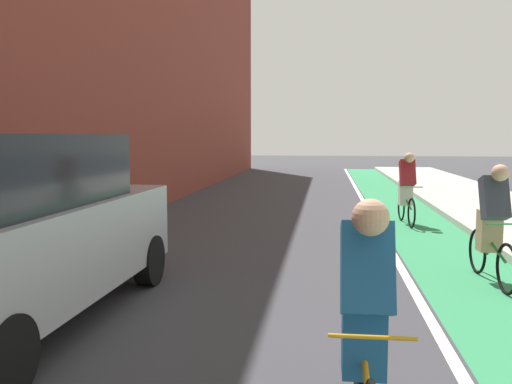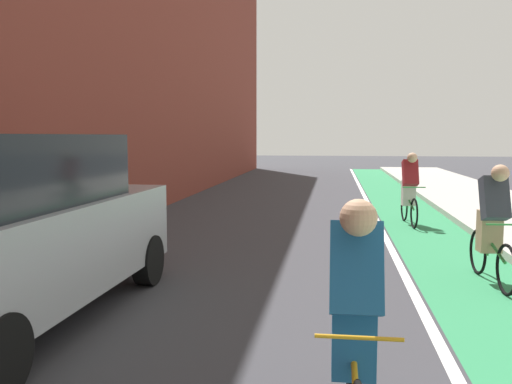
{
  "view_description": "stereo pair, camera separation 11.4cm",
  "coord_description": "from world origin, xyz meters",
  "views": [
    {
      "loc": [
        0.7,
        4.91,
        1.96
      ],
      "look_at": [
        -0.37,
        13.21,
        1.1
      ],
      "focal_mm": 38.2,
      "sensor_mm": 36.0,
      "label": 1
    },
    {
      "loc": [
        0.82,
        4.92,
        1.96
      ],
      "look_at": [
        -0.37,
        13.21,
        1.1
      ],
      "focal_mm": 38.2,
      "sensor_mm": 36.0,
      "label": 2
    }
  ],
  "objects": [
    {
      "name": "bike_lane_paint",
      "position": [
        2.73,
        17.85,
        0.0
      ],
      "size": [
        1.6,
        39.7,
        0.0
      ],
      "primitive_type": "cube",
      "color": "#2D8451",
      "rests_on": "ground"
    },
    {
      "name": "lane_divider_stripe",
      "position": [
        1.83,
        17.85,
        0.0
      ],
      "size": [
        0.12,
        39.7,
        0.0
      ],
      "primitive_type": "cube",
      "color": "white",
      "rests_on": "ground"
    },
    {
      "name": "cyclist_far",
      "position": [
        2.49,
        17.27,
        0.85
      ],
      "size": [
        0.48,
        1.7,
        1.61
      ],
      "color": "black",
      "rests_on": "ground"
    },
    {
      "name": "cyclist_trailing",
      "position": [
        2.9,
        12.39,
        0.81
      ],
      "size": [
        0.48,
        1.69,
        1.6
      ],
      "color": "black",
      "rests_on": "ground"
    },
    {
      "name": "parked_suv_silver",
      "position": [
        -2.49,
        10.05,
        1.02
      ],
      "size": [
        2.01,
        4.33,
        1.98
      ],
      "color": "#9EA0A8",
      "rests_on": "ground"
    },
    {
      "name": "ground_plane",
      "position": [
        0.0,
        15.85,
        0.0
      ],
      "size": [
        87.34,
        87.34,
        0.0
      ],
      "primitive_type": "plane",
      "color": "#38383D"
    },
    {
      "name": "cyclist_mid",
      "position": [
        0.96,
        8.3,
        0.85
      ],
      "size": [
        0.48,
        1.69,
        1.6
      ],
      "color": "black",
      "rests_on": "ground"
    }
  ]
}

